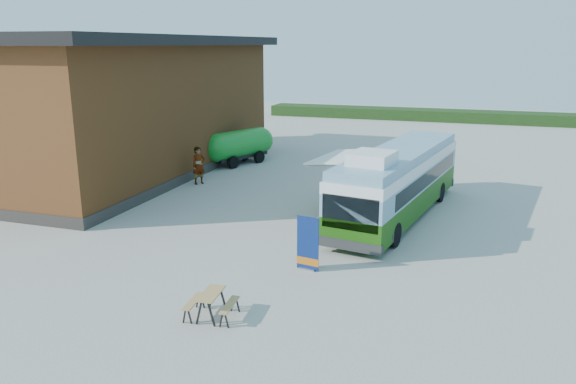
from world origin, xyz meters
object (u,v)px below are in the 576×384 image
(person_a, at_px, (199,166))
(person_b, at_px, (337,187))
(slurry_tanker, at_px, (239,145))
(bus, at_px, (398,180))
(picnic_table, at_px, (211,299))
(banner, at_px, (308,248))

(person_a, distance_m, person_b, 8.11)
(person_a, height_order, slurry_tanker, slurry_tanker)
(bus, height_order, person_b, bus)
(bus, height_order, slurry_tanker, bus)
(picnic_table, bearing_deg, banner, 63.76)
(person_a, relative_size, person_b, 1.03)
(banner, relative_size, person_b, 0.95)
(slurry_tanker, bearing_deg, bus, -13.47)
(banner, bearing_deg, bus, 83.51)
(picnic_table, bearing_deg, person_b, 80.87)
(banner, height_order, picnic_table, banner)
(banner, height_order, slurry_tanker, slurry_tanker)
(person_a, xyz_separation_m, person_b, (7.85, -2.06, -0.03))
(bus, xyz_separation_m, picnic_table, (-3.46, -10.63, -1.07))
(person_a, bearing_deg, banner, -102.20)
(picnic_table, bearing_deg, slurry_tanker, 105.72)
(picnic_table, height_order, slurry_tanker, slurry_tanker)
(banner, xyz_separation_m, picnic_table, (-1.50, -3.94, -0.20))
(person_a, height_order, person_b, person_a)
(picnic_table, relative_size, person_a, 0.68)
(picnic_table, distance_m, person_a, 15.00)
(banner, xyz_separation_m, slurry_tanker, (-8.61, 14.52, 0.45))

